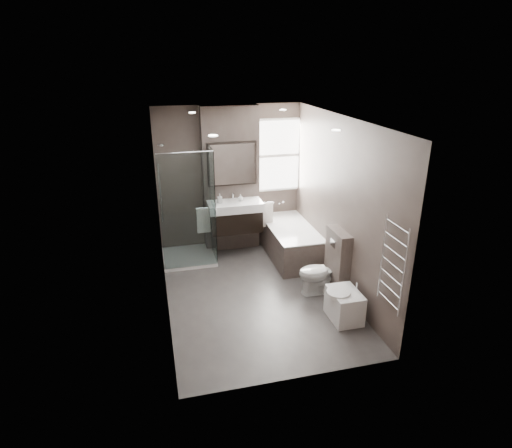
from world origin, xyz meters
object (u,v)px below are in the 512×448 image
object	(u,v)px
vanity	(235,216)
toilet	(321,272)
bathtub	(290,240)
bidet	(344,305)

from	to	relation	value
vanity	toilet	world-z (taller)	vanity
toilet	bathtub	bearing A→B (deg)	-176.76
vanity	bidet	distance (m)	2.63
bidet	vanity	bearing A→B (deg)	113.12
toilet	bidet	distance (m)	0.75
vanity	bidet	size ratio (longest dim) A/B	1.75
bathtub	toilet	xyz separation A→B (m)	(0.05, -1.31, 0.02)
toilet	bidet	bearing A→B (deg)	4.65
bathtub	bidet	bearing A→B (deg)	-87.52
vanity	toilet	size ratio (longest dim) A/B	1.40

